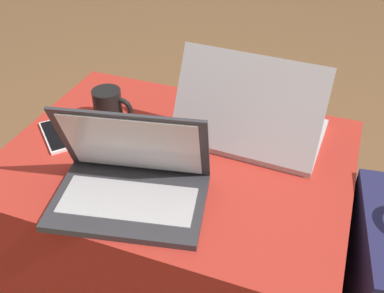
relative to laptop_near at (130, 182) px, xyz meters
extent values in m
plane|color=brown|center=(0.04, 0.18, -0.49)|extent=(14.00, 14.00, 0.00)
cube|color=maroon|center=(0.04, 0.18, -0.46)|extent=(0.84, 0.63, 0.05)
cube|color=#B22D23|center=(0.04, 0.18, -0.24)|extent=(0.88, 0.65, 0.39)
cube|color=#333338|center=(0.00, -0.02, -0.04)|extent=(0.37, 0.28, 0.02)
cube|color=#B2B2B7|center=(0.01, -0.03, -0.03)|extent=(0.32, 0.18, 0.00)
cube|color=#333338|center=(-0.01, 0.05, 0.07)|extent=(0.35, 0.15, 0.21)
cube|color=white|center=(-0.01, 0.04, 0.07)|extent=(0.31, 0.13, 0.18)
cube|color=silver|center=(0.19, 0.34, -0.04)|extent=(0.38, 0.27, 0.02)
cube|color=#232328|center=(0.19, 0.35, -0.03)|extent=(0.33, 0.15, 0.00)
cube|color=silver|center=(0.19, 0.27, 0.08)|extent=(0.38, 0.13, 0.23)
cube|color=#B23D93|center=(0.19, 0.27, 0.08)|extent=(0.33, 0.12, 0.20)
cube|color=white|center=(-0.29, 0.14, -0.04)|extent=(0.16, 0.16, 0.01)
cube|color=black|center=(-0.29, 0.14, -0.04)|extent=(0.15, 0.14, 0.00)
cube|color=#23234C|center=(0.58, 0.11, -0.26)|extent=(0.21, 0.37, 0.46)
cylinder|color=black|center=(-0.20, 0.26, 0.00)|extent=(0.08, 0.08, 0.10)
torus|color=black|center=(-0.16, 0.26, 0.00)|extent=(0.07, 0.01, 0.07)
camera|label=1|loc=(0.39, -0.65, 0.66)|focal=42.00mm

